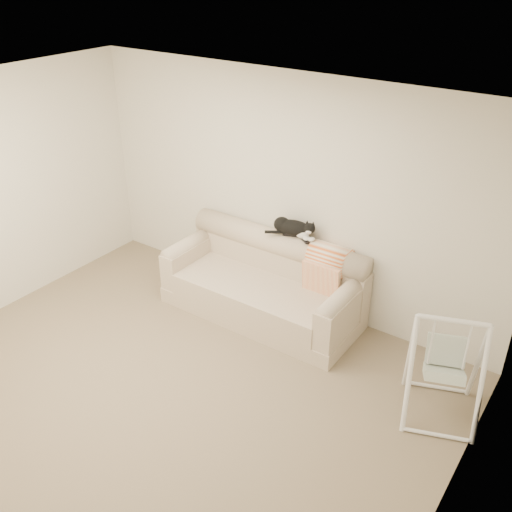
{
  "coord_description": "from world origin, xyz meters",
  "views": [
    {
      "loc": [
        3.0,
        -2.86,
        3.66
      ],
      "look_at": [
        0.12,
        1.27,
        0.9
      ],
      "focal_mm": 40.0,
      "sensor_mm": 36.0,
      "label": 1
    }
  ],
  "objects": [
    {
      "name": "baby_swing",
      "position": [
        2.15,
        1.17,
        0.5
      ],
      "size": [
        0.8,
        0.83,
        1.01
      ],
      "color": "white",
      "rests_on": "ground"
    },
    {
      "name": "ground_plane",
      "position": [
        0.0,
        0.0,
        0.0
      ],
      "size": [
        5.0,
        5.0,
        0.0
      ],
      "primitive_type": "plane",
      "color": "#7B6B5A",
      "rests_on": "ground"
    },
    {
      "name": "room_shell",
      "position": [
        0.0,
        0.0,
        1.53
      ],
      "size": [
        5.04,
        4.04,
        2.6
      ],
      "color": "silver",
      "rests_on": "ground"
    },
    {
      "name": "remote_a",
      "position": [
        0.17,
        1.86,
        0.91
      ],
      "size": [
        0.19,
        0.11,
        0.03
      ],
      "color": "black",
      "rests_on": "sofa"
    },
    {
      "name": "sofa",
      "position": [
        0.0,
        1.62,
        0.35
      ],
      "size": [
        2.2,
        0.93,
        0.9
      ],
      "color": "beige",
      "rests_on": "ground"
    },
    {
      "name": "remote_b",
      "position": [
        0.35,
        1.84,
        0.91
      ],
      "size": [
        0.17,
        0.14,
        0.02
      ],
      "color": "black",
      "rests_on": "sofa"
    },
    {
      "name": "tuxedo_cat",
      "position": [
        0.2,
        1.86,
        1.0
      ],
      "size": [
        0.55,
        0.3,
        0.22
      ],
      "color": "black",
      "rests_on": "sofa"
    },
    {
      "name": "throw_blanket",
      "position": [
        0.65,
        1.84,
        0.72
      ],
      "size": [
        0.43,
        0.38,
        0.58
      ],
      "color": "orange",
      "rests_on": "sofa"
    }
  ]
}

